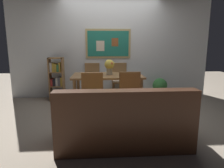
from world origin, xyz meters
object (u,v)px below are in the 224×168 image
Objects in this scene: dining_chair_far_right at (120,77)px; bookshelf at (57,80)px; leather_couch at (123,123)px; potted_ivy at (160,87)px; dining_chair_near_left at (93,92)px; dining_chair_near_right at (129,91)px; dining_chair_far_left at (92,78)px; dining_table at (107,79)px; flower_vase at (109,66)px; tv_remote at (123,74)px.

bookshelf is (-1.60, -0.13, -0.03)m from dining_chair_far_right.
leather_couch is at bearing -60.41° from bookshelf.
dining_chair_near_left is at bearing -139.42° from potted_ivy.
dining_chair_far_left is (-0.72, 1.57, 0.00)m from dining_chair_near_right.
dining_table is 1.68× the size of dining_chair_far_left.
potted_ivy is at bearing 54.13° from dining_chair_near_right.
bookshelf is (-1.60, 1.45, -0.03)m from dining_chair_near_right.
dining_chair_near_left is at bearing -57.54° from bookshelf.
flower_vase is at bearing 93.07° from leather_couch.
dining_table is 4.57× the size of flower_vase.
tv_remote is at bearing 82.97° from leather_couch.
flower_vase is (1.29, -0.69, 0.42)m from bookshelf.
dining_table is at bearing 115.14° from dining_chair_near_right.
dining_chair_far_right is 0.88m from tv_remote.
dining_chair_near_left is 0.95m from flower_vase.
leather_couch is 2.80m from bookshelf.
dining_chair_near_right reaches higher than tv_remote.
dining_chair_far_left is at bearing 114.17° from dining_table.
leather_couch is at bearing -117.54° from potted_ivy.
dining_chair_near_right is at bearing -67.44° from flower_vase.
dining_chair_far_left is 2.61m from leather_couch.
dining_chair_near_left is 0.51× the size of leather_couch.
dining_chair_near_left is 0.85× the size of bookshelf.
dining_chair_near_right is 1.00× the size of dining_chair_far_left.
flower_vase is (0.35, 0.79, 0.40)m from dining_chair_near_left.
tv_remote is at bearing -49.95° from dining_chair_far_left.
dining_chair_near_left is at bearing -88.19° from dining_chair_far_left.
dining_chair_near_left is at bearing -114.14° from flower_vase.
flower_vase is at bearing -153.42° from potted_ivy.
dining_chair_near_right is 0.91m from flower_vase.
dining_chair_far_left is at bearing 91.81° from dining_chair_near_left.
bookshelf is at bearing -172.30° from dining_chair_far_left.
potted_ivy is (1.05, -0.14, -0.25)m from dining_chair_far_right.
dining_chair_far_left is 1.78m from potted_ivy.
tv_remote is (0.30, -0.04, -0.19)m from flower_vase.
potted_ivy is at bearing -4.05° from dining_chair_far_left.
flower_vase is at bearing 112.56° from dining_chair_near_right.
potted_ivy is at bearing 62.46° from leather_couch.
tv_remote is at bearing -6.83° from dining_table.
dining_chair_near_left reaches higher than dining_table.
dining_chair_near_right is 0.85× the size of bookshelf.
leather_couch is at bearing -102.76° from dining_chair_near_right.
tv_remote reaches higher than potted_ivy.
tv_remote is at bearing -90.60° from dining_chair_far_right.
flower_vase reaches higher than leather_couch.
dining_chair_near_right is 0.51× the size of leather_couch.
dining_chair_far_right is at bearing 4.73° from bookshelf.
dining_chair_far_right is at bearing 66.26° from dining_table.
dining_chair_near_right is 1.03m from leather_couch.
tv_remote is (0.21, 1.71, 0.43)m from leather_couch.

